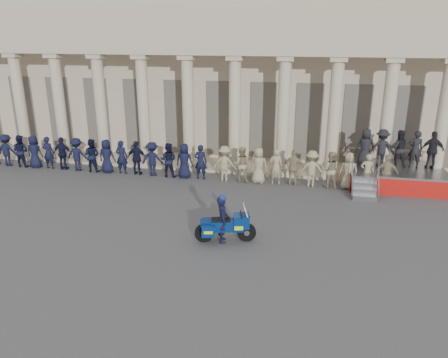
% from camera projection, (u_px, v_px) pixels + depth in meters
% --- Properties ---
extents(ground, '(90.00, 90.00, 0.00)m').
position_uv_depth(ground, '(165.00, 230.00, 17.35)').
color(ground, '#3F3F42').
rests_on(ground, ground).
extents(building, '(40.00, 12.50, 9.00)m').
position_uv_depth(building, '(234.00, 77.00, 29.54)').
color(building, tan).
rests_on(building, ground).
extents(officer_rank, '(23.61, 0.71, 1.87)m').
position_uv_depth(officer_rank, '(162.00, 160.00, 23.41)').
color(officer_rank, black).
rests_on(officer_rank, ground).
extents(reviewing_stand, '(4.61, 4.33, 2.83)m').
position_uv_depth(reviewing_stand, '(394.00, 155.00, 21.91)').
color(reviewing_stand, gray).
rests_on(reviewing_stand, ground).
extents(motorcycle, '(2.26, 1.16, 1.47)m').
position_uv_depth(motorcycle, '(226.00, 226.00, 16.19)').
color(motorcycle, black).
rests_on(motorcycle, ground).
extents(rider, '(0.58, 0.74, 1.89)m').
position_uv_depth(rider, '(223.00, 218.00, 16.09)').
color(rider, black).
rests_on(rider, ground).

